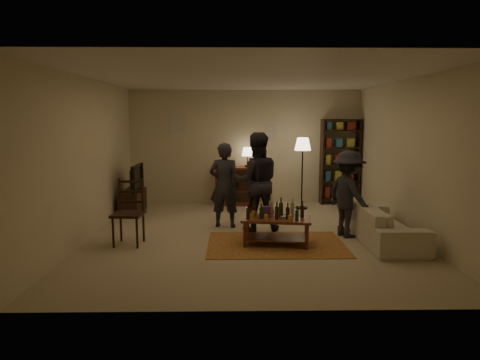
{
  "coord_description": "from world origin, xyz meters",
  "views": [
    {
      "loc": [
        -0.29,
        -7.28,
        2.01
      ],
      "look_at": [
        -0.17,
        0.1,
        0.96
      ],
      "focal_mm": 32.0,
      "sensor_mm": 36.0,
      "label": 1
    }
  ],
  "objects_px": {
    "bookshelf": "(340,161)",
    "person_by_sofa": "(348,194)",
    "coffee_table": "(276,221)",
    "dining_chair": "(129,209)",
    "floor_lamp": "(303,149)",
    "person_right": "(256,182)",
    "tv_stand": "(133,196)",
    "person_left": "(225,185)",
    "sofa": "(383,223)",
    "dresser": "(237,185)"
  },
  "relations": [
    {
      "from": "coffee_table",
      "to": "floor_lamp",
      "type": "distance_m",
      "value": 3.09
    },
    {
      "from": "floor_lamp",
      "to": "dining_chair",
      "type": "bearing_deg",
      "value": -140.13
    },
    {
      "from": "person_by_sofa",
      "to": "floor_lamp",
      "type": "bearing_deg",
      "value": -13.03
    },
    {
      "from": "dresser",
      "to": "bookshelf",
      "type": "bearing_deg",
      "value": 1.57
    },
    {
      "from": "tv_stand",
      "to": "bookshelf",
      "type": "relative_size",
      "value": 0.52
    },
    {
      "from": "person_left",
      "to": "person_right",
      "type": "relative_size",
      "value": 0.89
    },
    {
      "from": "dining_chair",
      "to": "person_left",
      "type": "height_order",
      "value": "person_left"
    },
    {
      "from": "floor_lamp",
      "to": "sofa",
      "type": "height_order",
      "value": "floor_lamp"
    },
    {
      "from": "person_right",
      "to": "dining_chair",
      "type": "bearing_deg",
      "value": 16.26
    },
    {
      "from": "dining_chair",
      "to": "floor_lamp",
      "type": "distance_m",
      "value": 4.29
    },
    {
      "from": "coffee_table",
      "to": "person_by_sofa",
      "type": "distance_m",
      "value": 1.42
    },
    {
      "from": "person_left",
      "to": "floor_lamp",
      "type": "bearing_deg",
      "value": -127.6
    },
    {
      "from": "dining_chair",
      "to": "person_by_sofa",
      "type": "height_order",
      "value": "person_by_sofa"
    },
    {
      "from": "coffee_table",
      "to": "person_right",
      "type": "distance_m",
      "value": 1.07
    },
    {
      "from": "coffee_table",
      "to": "dining_chair",
      "type": "xyz_separation_m",
      "value": [
        -2.37,
        0.1,
        0.18
      ]
    },
    {
      "from": "coffee_table",
      "to": "person_right",
      "type": "xyz_separation_m",
      "value": [
        -0.27,
        0.91,
        0.5
      ]
    },
    {
      "from": "bookshelf",
      "to": "person_right",
      "type": "xyz_separation_m",
      "value": [
        -2.12,
        -2.46,
        -0.14
      ]
    },
    {
      "from": "floor_lamp",
      "to": "person_by_sofa",
      "type": "distance_m",
      "value": 2.45
    },
    {
      "from": "person_by_sofa",
      "to": "person_right",
      "type": "bearing_deg",
      "value": 51.29
    },
    {
      "from": "dining_chair",
      "to": "sofa",
      "type": "xyz_separation_m",
      "value": [
        4.17,
        0.08,
        -0.27
      ]
    },
    {
      "from": "coffee_table",
      "to": "dresser",
      "type": "bearing_deg",
      "value": 100.14
    },
    {
      "from": "coffee_table",
      "to": "sofa",
      "type": "xyz_separation_m",
      "value": [
        1.8,
        0.18,
        -0.09
      ]
    },
    {
      "from": "bookshelf",
      "to": "person_by_sofa",
      "type": "xyz_separation_m",
      "value": [
        -0.56,
        -2.89,
        -0.29
      ]
    },
    {
      "from": "person_right",
      "to": "coffee_table",
      "type": "bearing_deg",
      "value": 101.87
    },
    {
      "from": "dining_chair",
      "to": "tv_stand",
      "type": "distance_m",
      "value": 2.34
    },
    {
      "from": "bookshelf",
      "to": "person_by_sofa",
      "type": "height_order",
      "value": "bookshelf"
    },
    {
      "from": "coffee_table",
      "to": "dining_chair",
      "type": "bearing_deg",
      "value": 177.5
    },
    {
      "from": "tv_stand",
      "to": "person_by_sofa",
      "type": "relative_size",
      "value": 0.71
    },
    {
      "from": "dresser",
      "to": "person_left",
      "type": "height_order",
      "value": "person_left"
    },
    {
      "from": "coffee_table",
      "to": "person_right",
      "type": "bearing_deg",
      "value": 106.6
    },
    {
      "from": "coffee_table",
      "to": "person_left",
      "type": "xyz_separation_m",
      "value": [
        -0.85,
        1.19,
        0.4
      ]
    },
    {
      "from": "tv_stand",
      "to": "bookshelf",
      "type": "height_order",
      "value": "bookshelf"
    },
    {
      "from": "dining_chair",
      "to": "dresser",
      "type": "distance_m",
      "value": 3.66
    },
    {
      "from": "dining_chair",
      "to": "person_right",
      "type": "distance_m",
      "value": 2.27
    },
    {
      "from": "dining_chair",
      "to": "floor_lamp",
      "type": "height_order",
      "value": "floor_lamp"
    },
    {
      "from": "floor_lamp",
      "to": "person_left",
      "type": "distance_m",
      "value": 2.42
    },
    {
      "from": "bookshelf",
      "to": "person_by_sofa",
      "type": "bearing_deg",
      "value": -100.98
    },
    {
      "from": "dresser",
      "to": "dining_chair",
      "type": "bearing_deg",
      "value": -119.11
    },
    {
      "from": "dining_chair",
      "to": "person_right",
      "type": "xyz_separation_m",
      "value": [
        2.1,
        0.8,
        0.32
      ]
    },
    {
      "from": "person_by_sofa",
      "to": "coffee_table",
      "type": "bearing_deg",
      "value": 87.06
    },
    {
      "from": "dresser",
      "to": "floor_lamp",
      "type": "distance_m",
      "value": 1.77
    },
    {
      "from": "person_left",
      "to": "person_by_sofa",
      "type": "distance_m",
      "value": 2.25
    },
    {
      "from": "sofa",
      "to": "floor_lamp",
      "type": "bearing_deg",
      "value": 19.6
    },
    {
      "from": "tv_stand",
      "to": "floor_lamp",
      "type": "xyz_separation_m",
      "value": [
        3.71,
        0.42,
        0.97
      ]
    },
    {
      "from": "person_left",
      "to": "dining_chair",
      "type": "bearing_deg",
      "value": 44.47
    },
    {
      "from": "person_right",
      "to": "person_by_sofa",
      "type": "relative_size",
      "value": 1.2
    },
    {
      "from": "tv_stand",
      "to": "dresser",
      "type": "relative_size",
      "value": 0.78
    },
    {
      "from": "bookshelf",
      "to": "floor_lamp",
      "type": "xyz_separation_m",
      "value": [
        -0.98,
        -0.56,
        0.32
      ]
    },
    {
      "from": "tv_stand",
      "to": "person_left",
      "type": "bearing_deg",
      "value": -30.94
    },
    {
      "from": "coffee_table",
      "to": "bookshelf",
      "type": "distance_m",
      "value": 3.89
    }
  ]
}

